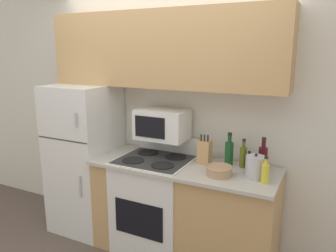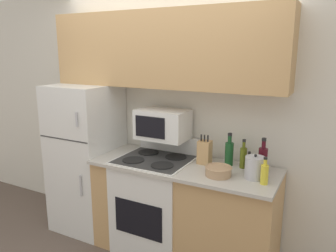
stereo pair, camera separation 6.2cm
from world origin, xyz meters
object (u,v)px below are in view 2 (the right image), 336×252
object	(u,v)px
stove	(156,202)
bottle_cooking_spray	(265,174)
bottle_soy_sauce	(249,164)
kettle	(255,168)
bottle_olive_oil	(243,157)
knife_block	(205,152)
bottle_wine_red	(263,159)
bottle_wine_green	(229,153)
refrigerator	(87,158)
bowl	(218,171)
microwave	(163,124)

from	to	relation	value
stove	bottle_cooking_spray	distance (m)	1.17
bottle_soy_sauce	kettle	world-z (taller)	kettle
bottle_olive_oil	knife_block	bearing A→B (deg)	-171.47
knife_block	bottle_wine_red	distance (m)	0.52
bottle_wine_green	bottle_cooking_spray	bearing A→B (deg)	-37.57
bottle_wine_red	bottle_cooking_spray	size ratio (longest dim) A/B	1.36
stove	bottle_wine_red	bearing A→B (deg)	8.88
refrigerator	bowl	bearing A→B (deg)	-4.69
bottle_wine_green	kettle	xyz separation A→B (m)	(0.28, -0.21, -0.03)
kettle	bottle_wine_green	bearing A→B (deg)	143.65
knife_block	bottle_olive_oil	xyz separation A→B (m)	(0.35, 0.05, -0.01)
knife_block	stove	bearing A→B (deg)	-164.95
bottle_wine_green	bottle_wine_red	bearing A→B (deg)	-5.53
microwave	bowl	size ratio (longest dim) A/B	2.17
bottle_wine_green	bowl	bearing A→B (deg)	-89.42
bowl	bottle_olive_oil	distance (m)	0.32
stove	bottle_wine_green	world-z (taller)	bottle_wine_green
bottle_soy_sauce	bottle_cooking_spray	bearing A→B (deg)	-50.06
stove	bottle_wine_green	xyz separation A→B (m)	(0.67, 0.18, 0.56)
refrigerator	bottle_cooking_spray	distance (m)	1.93
microwave	bottle_cooking_spray	size ratio (longest dim) A/B	2.23
stove	bowl	bearing A→B (deg)	-9.25
bottle_olive_oil	stove	bearing A→B (deg)	-167.73
refrigerator	bottle_cooking_spray	world-z (taller)	refrigerator
bowl	bottle_wine_green	distance (m)	0.30
stove	knife_block	distance (m)	0.72
refrigerator	stove	xyz separation A→B (m)	(0.87, -0.02, -0.31)
microwave	knife_block	bearing A→B (deg)	-2.47
kettle	stove	bearing A→B (deg)	178.47
stove	bottle_olive_oil	distance (m)	0.98
bottle_soy_sauce	kettle	bearing A→B (deg)	-57.58
bottle_wine_red	bottle_soy_sauce	xyz separation A→B (m)	(-0.11, -0.05, -0.05)
bottle_wine_red	kettle	xyz separation A→B (m)	(-0.02, -0.18, -0.03)
microwave	bottle_wine_red	bearing A→B (deg)	0.62
bottle_olive_oil	bottle_wine_green	distance (m)	0.13
microwave	bottle_cooking_spray	distance (m)	1.09
knife_block	bottle_soy_sauce	xyz separation A→B (m)	(0.41, -0.02, -0.04)
bottle_cooking_spray	bottle_wine_green	size ratio (longest dim) A/B	0.73
bottle_wine_red	knife_block	bearing A→B (deg)	-176.71
microwave	bottle_wine_red	xyz separation A→B (m)	(0.97, 0.01, -0.20)
bowl	bottle_cooking_spray	world-z (taller)	bottle_cooking_spray
stove	bowl	world-z (taller)	stove
bottle_soy_sauce	bottle_wine_green	xyz separation A→B (m)	(-0.20, 0.08, 0.05)
bottle_olive_oil	bottle_soy_sauce	distance (m)	0.10
bottle_cooking_spray	bottle_olive_oil	bearing A→B (deg)	130.86
bottle_olive_oil	bottle_wine_red	bearing A→B (deg)	-7.28
refrigerator	knife_block	size ratio (longest dim) A/B	5.79
knife_block	bottle_wine_green	world-z (taller)	bottle_wine_green
bowl	kettle	xyz separation A→B (m)	(0.28, 0.08, 0.05)
refrigerator	stove	world-z (taller)	refrigerator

